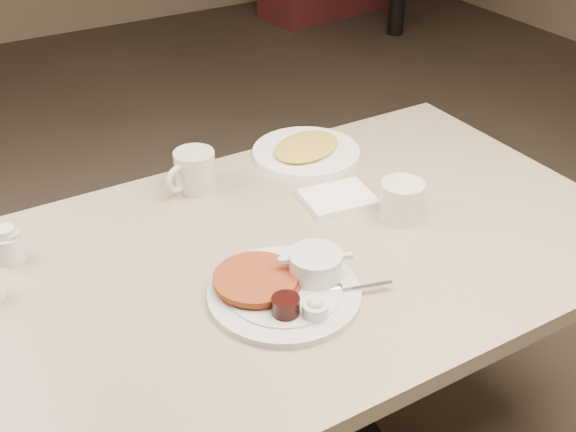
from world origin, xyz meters
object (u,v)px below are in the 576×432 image
coffee_mug_far (194,171)px  hash_plate (306,150)px  coffee_mug_near (403,199)px  diner_table (292,308)px  main_plate (287,284)px  creamer_right (8,246)px

coffee_mug_far → hash_plate: (0.33, 0.01, -0.04)m
coffee_mug_near → hash_plate: (-0.03, 0.37, -0.03)m
coffee_mug_near → diner_table: bearing=175.8°
diner_table → main_plate: (-0.09, -0.13, 0.19)m
coffee_mug_far → diner_table: bearing=-76.8°
diner_table → creamer_right: creamer_right is taller
main_plate → coffee_mug_far: (0.01, 0.46, 0.03)m
diner_table → main_plate: bearing=-125.4°
main_plate → coffee_mug_near: size_ratio=2.64×
main_plate → hash_plate: main_plate is taller
coffee_mug_far → hash_plate: bearing=2.4°
coffee_mug_near → coffee_mug_far: coffee_mug_far is taller
diner_table → main_plate: main_plate is taller
coffee_mug_near → creamer_right: (-0.81, 0.28, -0.01)m
diner_table → coffee_mug_near: size_ratio=9.96×
creamer_right → hash_plate: bearing=6.2°
main_plate → hash_plate: size_ratio=1.06×
main_plate → creamer_right: size_ratio=4.97×
diner_table → hash_plate: hash_plate is taller
coffee_mug_near → coffee_mug_far: (-0.36, 0.36, 0.00)m
diner_table → hash_plate: bearing=54.3°
creamer_right → hash_plate: (0.78, 0.08, -0.02)m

